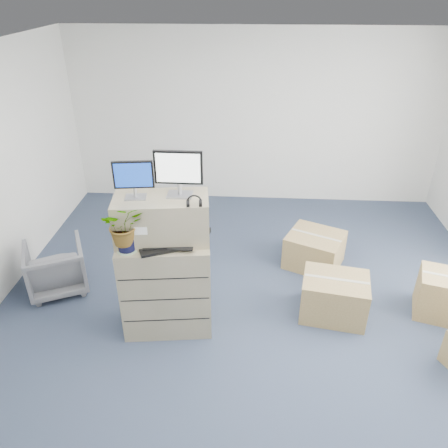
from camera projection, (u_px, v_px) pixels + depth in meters
The scene contains 16 objects.
ground at pixel (251, 340), 4.70m from camera, with size 7.00×7.00×0.00m, color #273247.
wall_back at pixel (256, 119), 7.05m from camera, with size 6.00×0.02×2.80m, color silver.
filing_cabinet_lower at pixel (167, 284), 4.66m from camera, with size 0.93×0.57×1.08m, color gray.
filing_cabinet_upper at pixel (162, 219), 4.33m from camera, with size 0.93×0.46×0.46m, color gray.
monitor_left at pixel (134, 178), 4.11m from camera, with size 0.38×0.17×0.38m.
monitor_right at pixel (178, 171), 4.13m from camera, with size 0.46×0.18×0.46m.
headphones at pixel (194, 202), 4.05m from camera, with size 0.14×0.14×0.02m, color black.
keyboard at pixel (167, 246), 4.29m from camera, with size 0.55×0.23×0.03m, color black.
mouse at pixel (201, 244), 4.32m from camera, with size 0.09×0.06×0.03m, color silver.
water_bottle at pixel (175, 226), 4.41m from camera, with size 0.07×0.07×0.25m, color #97999F.
phone_dock at pixel (159, 235), 4.41m from camera, with size 0.07×0.06×0.14m.
external_drive at pixel (201, 232), 4.51m from camera, with size 0.18×0.14×0.05m, color black.
tissue_box at pixel (193, 228), 4.42m from camera, with size 0.26×0.13×0.10m, color #3980C2.
potted_plant at pixel (125, 229), 4.13m from camera, with size 0.47×0.50×0.42m.
office_chair at pixel (56, 265), 5.31m from camera, with size 0.67×0.62×0.68m, color slate.
cardboard_boxes at pixel (382, 290), 5.04m from camera, with size 2.29×2.46×0.70m.
Camera 1 is at (-0.07, -3.48, 3.40)m, focal length 35.00 mm.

